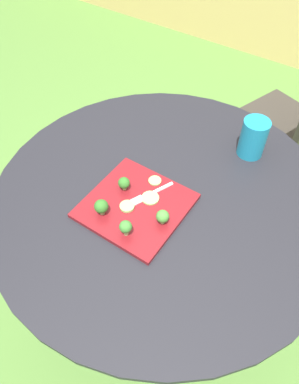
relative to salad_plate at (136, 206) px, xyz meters
The scene contains 12 objects.
ground_plane 0.76m from the salad_plate, 65.85° to the left, with size 12.00×12.00×0.00m, color #4C7533.
patio_table 0.25m from the salad_plate, 65.85° to the left, with size 1.07×1.07×0.75m.
salad_plate is the anchor object (origin of this frame).
drinking_glass 0.46m from the salad_plate, 65.80° to the left, with size 0.09×0.09×0.13m.
fork 0.05m from the salad_plate, 76.08° to the left, with size 0.08×0.15×0.00m.
broccoli_floret_0 0.11m from the salad_plate, ahead, with size 0.04×0.04×0.05m.
broccoli_floret_1 0.08m from the salad_plate, 155.42° to the left, with size 0.04×0.04×0.05m.
broccoli_floret_2 0.11m from the salad_plate, 126.67° to the right, with size 0.04×0.04×0.05m.
broccoli_floret_3 0.12m from the salad_plate, 70.37° to the right, with size 0.04×0.04×0.05m.
cucumber_slice_0 0.03m from the salad_plate, 121.42° to the right, with size 0.04×0.04×0.01m, color #8EB766.
cucumber_slice_1 0.11m from the salad_plate, 91.86° to the left, with size 0.04×0.04×0.01m, color #8EB766.
cucumber_slice_2 0.05m from the salad_plate, 60.52° to the left, with size 0.05×0.05×0.01m, color #8EB766.
Camera 1 is at (0.38, -0.63, 1.63)m, focal length 34.28 mm.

